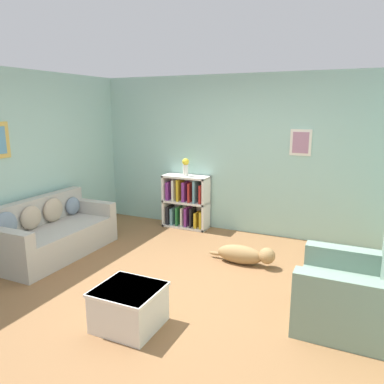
{
  "coord_description": "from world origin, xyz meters",
  "views": [
    {
      "loc": [
        1.89,
        -3.7,
        2.07
      ],
      "look_at": [
        0.0,
        0.4,
        1.05
      ],
      "focal_mm": 35.0,
      "sensor_mm": 36.0,
      "label": 1
    }
  ],
  "objects": [
    {
      "name": "wall_left",
      "position": [
        -2.55,
        -0.0,
        1.3
      ],
      "size": [
        0.13,
        5.0,
        2.6
      ],
      "color": "#93BCB2",
      "rests_on": "ground_plane"
    },
    {
      "name": "coffee_table",
      "position": [
        -0.02,
        -1.0,
        0.21
      ],
      "size": [
        0.6,
        0.57,
        0.4
      ],
      "color": "silver",
      "rests_on": "ground_plane"
    },
    {
      "name": "recliner_chair",
      "position": [
        1.94,
        -0.07,
        0.35
      ],
      "size": [
        0.92,
        0.93,
        1.02
      ],
      "color": "gray",
      "rests_on": "ground_plane"
    },
    {
      "name": "couch",
      "position": [
        -2.07,
        0.09,
        0.31
      ],
      "size": [
        0.84,
        1.77,
        0.8
      ],
      "color": "#ADA89E",
      "rests_on": "ground_plane"
    },
    {
      "name": "ground_plane",
      "position": [
        0.0,
        0.0,
        0.0
      ],
      "size": [
        14.0,
        14.0,
        0.0
      ],
      "primitive_type": "plane",
      "color": "brown"
    },
    {
      "name": "wall_back",
      "position": [
        0.0,
        2.25,
        1.3
      ],
      "size": [
        5.6,
        0.13,
        2.6
      ],
      "color": "#93BCB2",
      "rests_on": "ground_plane"
    },
    {
      "name": "dog",
      "position": [
        0.56,
        0.89,
        0.14
      ],
      "size": [
        0.94,
        0.23,
        0.28
      ],
      "color": "#9E7A4C",
      "rests_on": "ground_plane"
    },
    {
      "name": "vase",
      "position": [
        -0.87,
        2.02,
        1.09
      ],
      "size": [
        0.12,
        0.12,
        0.3
      ],
      "color": "silver",
      "rests_on": "bookshelf"
    },
    {
      "name": "bookshelf",
      "position": [
        -0.87,
        2.03,
        0.44
      ],
      "size": [
        0.8,
        0.33,
        0.92
      ],
      "color": "silver",
      "rests_on": "ground_plane"
    }
  ]
}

